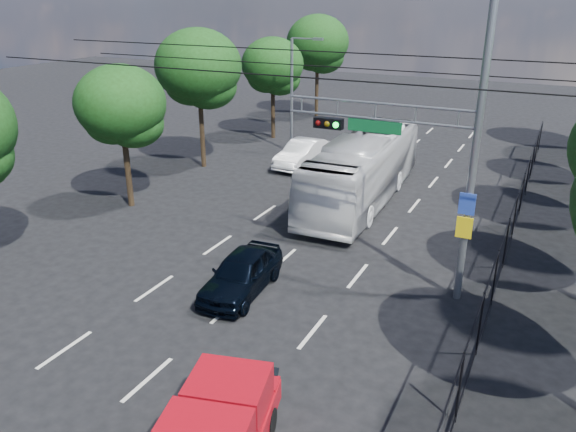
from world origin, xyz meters
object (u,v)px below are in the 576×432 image
Objects in this scene: signal_mast at (435,141)px; white_bus at (363,169)px; navy_hatchback at (241,273)px; white_van at (303,153)px.

white_bus is (-4.80, 7.51, -3.62)m from signal_mast.
white_van reaches higher than navy_hatchback.
white_bus is at bearing 81.65° from navy_hatchback.
signal_mast is 9.62m from white_bus.
white_bus is 2.52× the size of white_van.
signal_mast reaches higher than white_bus.
signal_mast is at bearing -46.87° from white_van.
navy_hatchback is (-5.45, -2.83, -4.54)m from signal_mast.
navy_hatchback is 15.14m from white_van.
white_bus is at bearing 122.55° from signal_mast.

